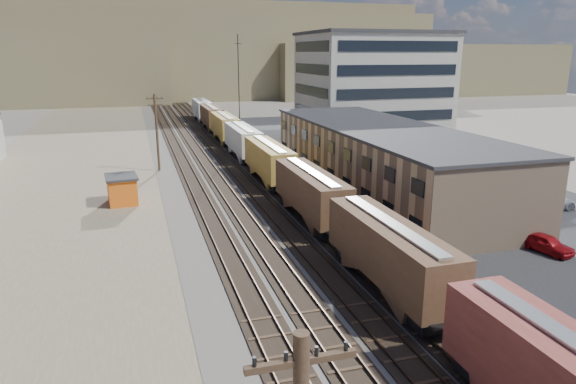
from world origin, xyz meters
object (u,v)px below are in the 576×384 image
object	(u,v)px
maintenance_shed	(122,189)
parked_car_blue	(351,144)
utility_pole_north	(157,131)
parked_car_red	(546,244)
freight_train	(254,148)
parked_car_silver	(547,202)

from	to	relation	value
maintenance_shed	parked_car_blue	world-z (taller)	maintenance_shed
utility_pole_north	parked_car_blue	distance (m)	32.04
maintenance_shed	parked_car_red	xyz separation A→B (m)	(31.68, -23.59, -0.80)
freight_train	parked_car_blue	size ratio (longest dim) A/B	20.17
utility_pole_north	parked_car_silver	world-z (taller)	utility_pole_north
parked_car_red	parked_car_blue	xyz separation A→B (m)	(3.48, 45.85, 0.12)
freight_train	maintenance_shed	xyz separation A→B (m)	(-16.71, -11.91, -1.29)
maintenance_shed	parked_car_blue	size ratio (longest dim) A/B	0.72
parked_car_silver	parked_car_blue	bearing A→B (deg)	11.43
maintenance_shed	freight_train	bearing A→B (deg)	35.49
parked_car_blue	utility_pole_north	bearing A→B (deg)	175.09
freight_train	parked_car_red	distance (m)	38.58
maintenance_shed	parked_car_blue	distance (m)	41.62
parked_car_red	parked_car_silver	world-z (taller)	parked_car_silver
parked_car_red	parked_car_blue	distance (m)	45.98
utility_pole_north	parked_car_blue	size ratio (longest dim) A/B	1.68
utility_pole_north	parked_car_silver	size ratio (longest dim) A/B	1.72
maintenance_shed	parked_car_red	bearing A→B (deg)	-36.67
maintenance_shed	parked_car_blue	xyz separation A→B (m)	(35.16, 22.26, -0.68)
freight_train	parked_car_blue	bearing A→B (deg)	29.28
freight_train	parked_car_red	size ratio (longest dim) A/B	28.93
freight_train	parked_car_red	world-z (taller)	freight_train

